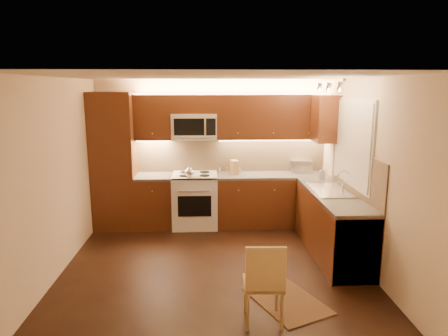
{
  "coord_description": "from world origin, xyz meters",
  "views": [
    {
      "loc": [
        -0.1,
        -5.01,
        2.37
      ],
      "look_at": [
        0.15,
        0.55,
        1.25
      ],
      "focal_mm": 32.15,
      "sensor_mm": 36.0,
      "label": 1
    }
  ],
  "objects_px": {
    "kettle": "(189,171)",
    "knife_block": "(234,167)",
    "microwave": "(194,126)",
    "toaster_oven": "(301,166)",
    "dining_chair": "(263,281)",
    "stove": "(195,200)",
    "sink": "(331,186)",
    "soap_bottle": "(322,172)"
  },
  "relations": [
    {
      "from": "kettle",
      "to": "knife_block",
      "type": "height_order",
      "value": "knife_block"
    },
    {
      "from": "microwave",
      "to": "toaster_oven",
      "type": "relative_size",
      "value": 2.05
    },
    {
      "from": "toaster_oven",
      "to": "dining_chair",
      "type": "height_order",
      "value": "toaster_oven"
    },
    {
      "from": "stove",
      "to": "kettle",
      "type": "xyz_separation_m",
      "value": [
        -0.08,
        -0.21,
        0.56
      ]
    },
    {
      "from": "stove",
      "to": "knife_block",
      "type": "height_order",
      "value": "knife_block"
    },
    {
      "from": "microwave",
      "to": "kettle",
      "type": "height_order",
      "value": "microwave"
    },
    {
      "from": "sink",
      "to": "knife_block",
      "type": "distance_m",
      "value": 1.8
    },
    {
      "from": "knife_block",
      "to": "sink",
      "type": "bearing_deg",
      "value": -60.4
    },
    {
      "from": "kettle",
      "to": "dining_chair",
      "type": "relative_size",
      "value": 0.22
    },
    {
      "from": "sink",
      "to": "soap_bottle",
      "type": "relative_size",
      "value": 4.25
    },
    {
      "from": "stove",
      "to": "dining_chair",
      "type": "distance_m",
      "value": 3.05
    },
    {
      "from": "kettle",
      "to": "soap_bottle",
      "type": "height_order",
      "value": "kettle"
    },
    {
      "from": "sink",
      "to": "microwave",
      "type": "bearing_deg",
      "value": 147.79
    },
    {
      "from": "dining_chair",
      "to": "kettle",
      "type": "bearing_deg",
      "value": 108.82
    },
    {
      "from": "microwave",
      "to": "soap_bottle",
      "type": "xyz_separation_m",
      "value": [
        2.1,
        -0.47,
        -0.72
      ]
    },
    {
      "from": "microwave",
      "to": "knife_block",
      "type": "bearing_deg",
      "value": -2.91
    },
    {
      "from": "stove",
      "to": "microwave",
      "type": "bearing_deg",
      "value": 90.0
    },
    {
      "from": "stove",
      "to": "soap_bottle",
      "type": "height_order",
      "value": "soap_bottle"
    },
    {
      "from": "stove",
      "to": "soap_bottle",
      "type": "distance_m",
      "value": 2.19
    },
    {
      "from": "toaster_oven",
      "to": "knife_block",
      "type": "xyz_separation_m",
      "value": [
        -1.18,
        -0.08,
        0.01
      ]
    },
    {
      "from": "kettle",
      "to": "knife_block",
      "type": "relative_size",
      "value": 0.82
    },
    {
      "from": "toaster_oven",
      "to": "sink",
      "type": "bearing_deg",
      "value": -77.43
    },
    {
      "from": "stove",
      "to": "sink",
      "type": "relative_size",
      "value": 1.07
    },
    {
      "from": "microwave",
      "to": "knife_block",
      "type": "height_order",
      "value": "microwave"
    },
    {
      "from": "dining_chair",
      "to": "knife_block",
      "type": "bearing_deg",
      "value": 93.23
    },
    {
      "from": "toaster_oven",
      "to": "soap_bottle",
      "type": "distance_m",
      "value": 0.56
    },
    {
      "from": "knife_block",
      "to": "soap_bottle",
      "type": "xyz_separation_m",
      "value": [
        1.42,
        -0.44,
        -0.02
      ]
    },
    {
      "from": "soap_bottle",
      "to": "kettle",
      "type": "bearing_deg",
      "value": -168.97
    },
    {
      "from": "kettle",
      "to": "dining_chair",
      "type": "xyz_separation_m",
      "value": [
        0.85,
        -2.74,
        -0.57
      ]
    },
    {
      "from": "soap_bottle",
      "to": "dining_chair",
      "type": "bearing_deg",
      "value": -102.64
    },
    {
      "from": "kettle",
      "to": "stove",
      "type": "bearing_deg",
      "value": 68.95
    },
    {
      "from": "stove",
      "to": "dining_chair",
      "type": "height_order",
      "value": "stove"
    },
    {
      "from": "knife_block",
      "to": "dining_chair",
      "type": "distance_m",
      "value": 3.11
    },
    {
      "from": "microwave",
      "to": "knife_block",
      "type": "distance_m",
      "value": 0.98
    },
    {
      "from": "soap_bottle",
      "to": "dining_chair",
      "type": "height_order",
      "value": "soap_bottle"
    },
    {
      "from": "sink",
      "to": "dining_chair",
      "type": "distance_m",
      "value": 2.27
    },
    {
      "from": "sink",
      "to": "toaster_oven",
      "type": "height_order",
      "value": "toaster_oven"
    },
    {
      "from": "microwave",
      "to": "kettle",
      "type": "xyz_separation_m",
      "value": [
        -0.08,
        -0.34,
        -0.7
      ]
    },
    {
      "from": "sink",
      "to": "stove",
      "type": "bearing_deg",
      "value": 150.64
    },
    {
      "from": "kettle",
      "to": "dining_chair",
      "type": "height_order",
      "value": "kettle"
    },
    {
      "from": "microwave",
      "to": "soap_bottle",
      "type": "distance_m",
      "value": 2.27
    },
    {
      "from": "sink",
      "to": "toaster_oven",
      "type": "bearing_deg",
      "value": 96.02
    }
  ]
}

